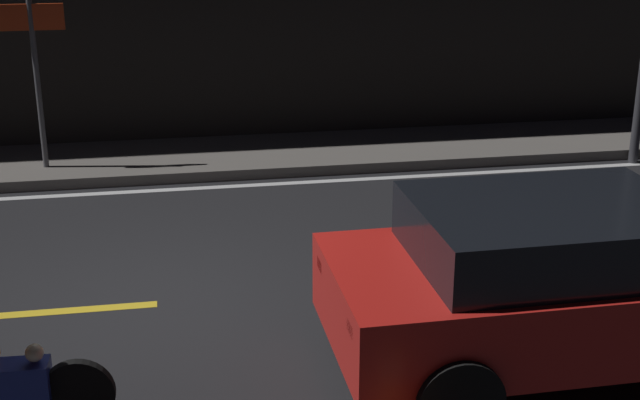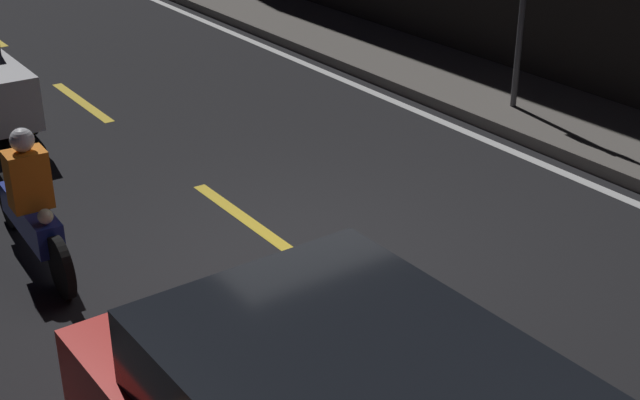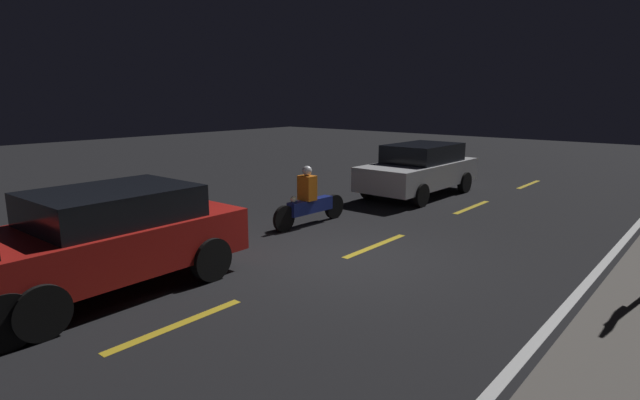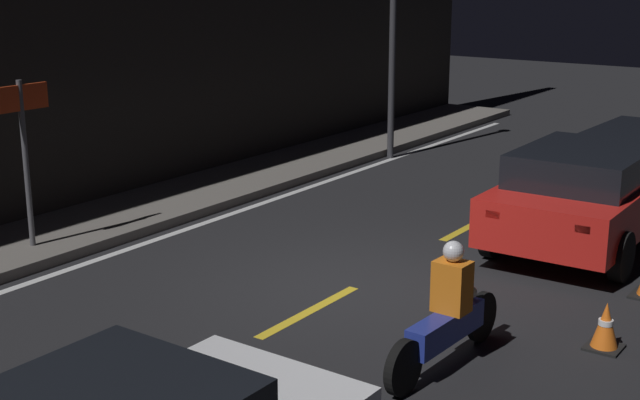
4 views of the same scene
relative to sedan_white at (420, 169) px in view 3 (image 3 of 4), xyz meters
The scene contains 11 objects.
ground_plane 6.39m from the sedan_white, 17.30° to the left, with size 56.00×56.00×0.00m, color black.
lane_dash_a 4.44m from the sedan_white, 154.43° to the left, with size 2.00×0.14×0.01m.
lane_dash_b 2.12m from the sedan_white, 73.55° to the left, with size 2.00×0.14×0.01m.
lane_dash_c 5.45m from the sedan_white, 20.46° to the left, with size 2.00×0.14×0.01m.
lane_dash_d 9.77m from the sedan_white, 11.17° to the left, with size 2.00×0.14×0.01m.
lane_solid_kerb 8.24m from the sedan_white, 42.37° to the left, with size 25.20×0.14×0.01m.
sedan_white is the anchor object (origin of this frame).
taxi_red 9.51m from the sedan_white, ahead, with size 4.11×2.06×1.52m.
motorcycle 4.67m from the sedan_white, ahead, with size 2.22×0.37×1.36m.
traffic_cone_near 6.23m from the sedan_white, 13.13° to the right, with size 0.38×0.38×0.54m.
traffic_cone_mid 8.11m from the sedan_white, 10.01° to the right, with size 0.50×0.50×0.67m.
Camera 3 is at (6.82, 5.20, 2.86)m, focal length 28.00 mm.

